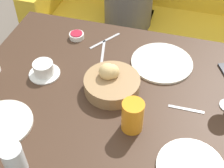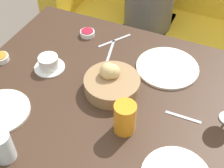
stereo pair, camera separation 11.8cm
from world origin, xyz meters
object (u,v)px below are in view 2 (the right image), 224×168
at_px(plate_near_left, 1,111).
at_px(spoon_coffee, 183,117).
at_px(couch, 184,34).
at_px(coffee_cup, 49,63).
at_px(seated_person, 148,14).
at_px(juice_glass, 125,118).
at_px(bread_basket, 112,82).
at_px(water_tumbler, 2,147).
at_px(jam_bowl_honey, 0,58).
at_px(knife_silver, 115,41).
at_px(plate_far_center, 167,67).
at_px(fork_silver, 110,52).
at_px(jam_bowl_berry, 87,33).

bearing_deg(plate_near_left, spoon_coffee, 21.86).
xyz_separation_m(couch, coffee_cup, (-0.36, -1.05, 0.44)).
relative_size(seated_person, juice_glass, 9.64).
bearing_deg(bread_basket, seated_person, 99.33).
height_order(seated_person, water_tumbler, seated_person).
height_order(bread_basket, plate_near_left, bread_basket).
relative_size(jam_bowl_honey, knife_silver, 0.45).
distance_m(bread_basket, water_tumbler, 0.45).
bearing_deg(plate_far_center, water_tumbler, -119.39).
bearing_deg(spoon_coffee, bread_basket, 174.91).
height_order(juice_glass, fork_silver, juice_glass).
bearing_deg(plate_near_left, coffee_cup, 82.98).
relative_size(couch, jam_bowl_berry, 26.13).
bearing_deg(jam_bowl_berry, water_tumbler, -84.90).
bearing_deg(spoon_coffee, plate_far_center, 119.26).
bearing_deg(water_tumbler, seated_person, 88.44).
bearing_deg(plate_far_center, bread_basket, -128.70).
height_order(coffee_cup, jam_bowl_berry, coffee_cup).
distance_m(bread_basket, jam_bowl_berry, 0.37).
relative_size(plate_near_left, knife_silver, 1.42).
xyz_separation_m(water_tumbler, spoon_coffee, (0.47, 0.39, -0.05)).
height_order(bread_basket, knife_silver, bread_basket).
xyz_separation_m(plate_near_left, water_tumbler, (0.13, -0.14, 0.05)).
bearing_deg(couch, jam_bowl_berry, -112.16).
bearing_deg(plate_near_left, fork_silver, 64.88).
bearing_deg(juice_glass, fork_silver, 120.94).
relative_size(plate_near_left, fork_silver, 1.24).
distance_m(couch, plate_near_left, 1.44).
bearing_deg(bread_basket, jam_bowl_honey, -175.62).
bearing_deg(knife_silver, seated_person, 93.34).
bearing_deg(spoon_coffee, fork_silver, 149.57).
distance_m(couch, juice_glass, 1.30).
xyz_separation_m(jam_bowl_berry, spoon_coffee, (0.53, -0.30, -0.01)).
relative_size(plate_far_center, coffee_cup, 2.05).
bearing_deg(plate_far_center, juice_glass, -96.98).
height_order(juice_glass, coffee_cup, juice_glass).
relative_size(seated_person, knife_silver, 7.73).
bearing_deg(plate_far_center, coffee_cup, -156.20).
xyz_separation_m(coffee_cup, jam_bowl_berry, (0.04, 0.27, -0.01)).
distance_m(water_tumbler, knife_silver, 0.70).
height_order(water_tumbler, jam_bowl_honey, water_tumbler).
bearing_deg(plate_near_left, jam_bowl_honey, 128.00).
xyz_separation_m(seated_person, plate_near_left, (-0.17, -1.17, 0.23)).
height_order(coffee_cup, jam_bowl_honey, coffee_cup).
distance_m(couch, jam_bowl_honey, 1.30).
xyz_separation_m(seated_person, spoon_coffee, (0.44, -0.93, 0.23)).
distance_m(plate_near_left, coffee_cup, 0.28).
distance_m(bread_basket, spoon_coffee, 0.29).
xyz_separation_m(couch, juice_glass, (0.04, -1.21, 0.47)).
distance_m(water_tumbler, jam_bowl_berry, 0.69).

